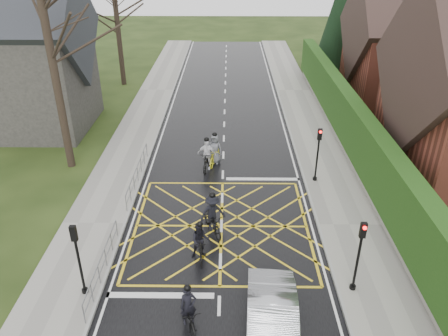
{
  "coord_description": "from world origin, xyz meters",
  "views": [
    {
      "loc": [
        0.31,
        -16.81,
        12.13
      ],
      "look_at": [
        0.09,
        3.38,
        1.3
      ],
      "focal_mm": 35.0,
      "sensor_mm": 36.0,
      "label": 1
    }
  ],
  "objects_px": {
    "cyclist_rear": "(188,312)",
    "car": "(272,325)",
    "cyclist_mid": "(212,217)",
    "cyclist_lead": "(215,153)",
    "cyclist_front": "(207,158)",
    "cyclist_back": "(200,244)"
  },
  "relations": [
    {
      "from": "cyclist_mid",
      "to": "cyclist_front",
      "type": "distance_m",
      "value": 6.05
    },
    {
      "from": "cyclist_back",
      "to": "car",
      "type": "bearing_deg",
      "value": -64.33
    },
    {
      "from": "cyclist_rear",
      "to": "cyclist_lead",
      "type": "height_order",
      "value": "cyclist_lead"
    },
    {
      "from": "cyclist_rear",
      "to": "cyclist_front",
      "type": "xyz_separation_m",
      "value": [
        0.11,
        11.54,
        0.17
      ]
    },
    {
      "from": "cyclist_rear",
      "to": "car",
      "type": "height_order",
      "value": "cyclist_rear"
    },
    {
      "from": "cyclist_back",
      "to": "cyclist_mid",
      "type": "bearing_deg",
      "value": 71.35
    },
    {
      "from": "cyclist_back",
      "to": "car",
      "type": "relative_size",
      "value": 0.38
    },
    {
      "from": "cyclist_rear",
      "to": "cyclist_back",
      "type": "distance_m",
      "value": 3.64
    },
    {
      "from": "cyclist_mid",
      "to": "car",
      "type": "height_order",
      "value": "cyclist_mid"
    },
    {
      "from": "cyclist_rear",
      "to": "cyclist_lead",
      "type": "bearing_deg",
      "value": 67.46
    },
    {
      "from": "cyclist_rear",
      "to": "cyclist_front",
      "type": "height_order",
      "value": "cyclist_front"
    },
    {
      "from": "cyclist_back",
      "to": "cyclist_mid",
      "type": "height_order",
      "value": "cyclist_mid"
    },
    {
      "from": "cyclist_lead",
      "to": "car",
      "type": "distance_m",
      "value": 13.21
    },
    {
      "from": "cyclist_rear",
      "to": "car",
      "type": "bearing_deg",
      "value": -34.38
    },
    {
      "from": "cyclist_rear",
      "to": "cyclist_lead",
      "type": "relative_size",
      "value": 0.89
    },
    {
      "from": "car",
      "to": "cyclist_lead",
      "type": "bearing_deg",
      "value": 102.99
    },
    {
      "from": "cyclist_front",
      "to": "cyclist_back",
      "type": "bearing_deg",
      "value": -80.86
    },
    {
      "from": "cyclist_mid",
      "to": "car",
      "type": "relative_size",
      "value": 0.46
    },
    {
      "from": "cyclist_rear",
      "to": "cyclist_front",
      "type": "distance_m",
      "value": 11.54
    },
    {
      "from": "cyclist_rear",
      "to": "cyclist_mid",
      "type": "xyz_separation_m",
      "value": [
        0.65,
        5.52,
        0.18
      ]
    },
    {
      "from": "cyclist_lead",
      "to": "car",
      "type": "xyz_separation_m",
      "value": [
        2.28,
        -13.01,
        0.1
      ]
    },
    {
      "from": "cyclist_mid",
      "to": "cyclist_front",
      "type": "bearing_deg",
      "value": 72.15
    }
  ]
}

